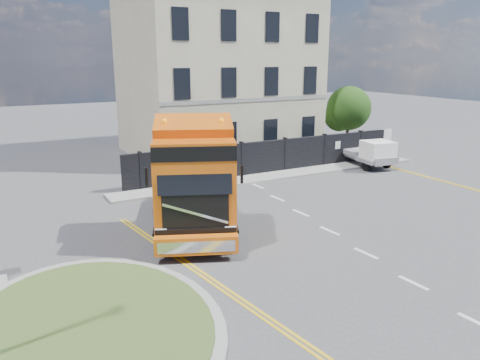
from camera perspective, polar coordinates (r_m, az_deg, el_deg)
ground at (r=18.06m, az=2.69°, el=-7.41°), size 120.00×120.00×0.00m
traffic_island at (r=13.26m, az=-17.84°, el=-16.53°), size 6.80×6.80×0.17m
hoarding_fence at (r=28.43m, az=4.72°, el=2.93°), size 18.80×0.25×2.00m
georgian_building at (r=34.13m, az=-2.95°, el=13.02°), size 12.30×10.30×12.80m
tree at (r=35.24m, az=12.85°, el=8.28°), size 3.20×3.20×4.80m
pavement_far at (r=27.61m, az=4.73°, el=0.57°), size 20.00×1.60×0.12m
truck at (r=18.06m, az=-5.54°, el=-0.62°), size 5.51×8.10×4.56m
flatbed_pickup at (r=30.61m, az=15.75°, el=3.19°), size 2.32×4.49×1.78m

